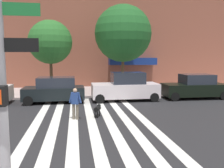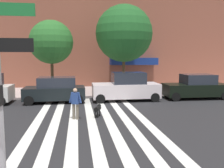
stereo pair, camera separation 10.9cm
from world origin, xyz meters
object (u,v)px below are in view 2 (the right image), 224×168
parked_car_fourth_in_line (196,87)px  street_tree_nearest (51,42)px  parked_car_behind_first (55,90)px  dog_on_leash (98,109)px  street_tree_middle (124,34)px  pedestrian_dog_walker (75,102)px  parked_car_third_in_line (126,87)px

parked_car_fourth_in_line → street_tree_nearest: size_ratio=0.81×
parked_car_behind_first → dog_on_leash: 5.22m
parked_car_behind_first → dog_on_leash: size_ratio=4.53×
parked_car_fourth_in_line → dog_on_leash: (-8.01, -4.49, -0.45)m
parked_car_fourth_in_line → street_tree_middle: bearing=146.2°
street_tree_middle → pedestrian_dog_walker: 10.16m
parked_car_third_in_line → parked_car_fourth_in_line: size_ratio=1.01×
street_tree_middle → dog_on_leash: (-2.97, -7.86, -4.77)m
parked_car_third_in_line → street_tree_middle: bearing=82.2°
parked_car_behind_first → parked_car_fourth_in_line: 10.63m
dog_on_leash → pedestrian_dog_walker: bearing=-163.0°
parked_car_behind_first → dog_on_leash: (2.63, -4.49, -0.45)m
parked_car_behind_first → street_tree_nearest: street_tree_nearest is taller
parked_car_fourth_in_line → street_tree_middle: size_ratio=0.65×
parked_car_fourth_in_line → pedestrian_dog_walker: bearing=-152.2°
parked_car_behind_first → parked_car_third_in_line: (5.14, -0.00, 0.09)m
parked_car_behind_first → pedestrian_dog_walker: size_ratio=2.59×
parked_car_fourth_in_line → parked_car_third_in_line: bearing=180.0°
pedestrian_dog_walker → dog_on_leash: bearing=17.0°
street_tree_nearest → pedestrian_dog_walker: 8.47m
street_tree_middle → pedestrian_dog_walker: bearing=-116.8°
street_tree_middle → parked_car_third_in_line: bearing=-97.8°
parked_car_behind_first → street_tree_nearest: bearing=100.0°
parked_car_behind_first → pedestrian_dog_walker: parked_car_behind_first is taller
parked_car_third_in_line → street_tree_nearest: street_tree_nearest is taller
parked_car_fourth_in_line → street_tree_nearest: (-11.10, 2.64, 3.49)m
parked_car_behind_first → street_tree_nearest: 4.40m
parked_car_behind_first → street_tree_nearest: size_ratio=0.71×
parked_car_fourth_in_line → dog_on_leash: 9.19m
parked_car_fourth_in_line → street_tree_middle: 7.44m
street_tree_nearest → dog_on_leash: (3.09, -7.13, -3.94)m
parked_car_fourth_in_line → street_tree_middle: street_tree_middle is taller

